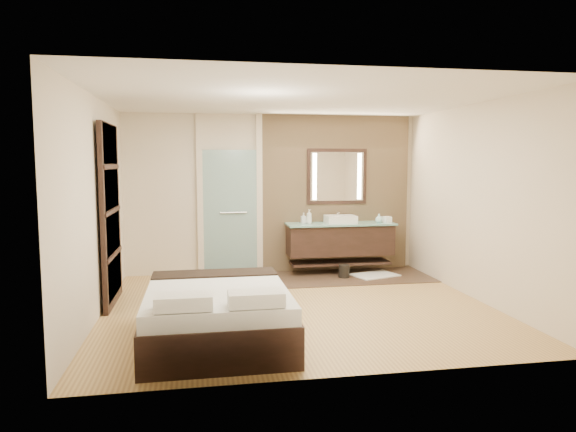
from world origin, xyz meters
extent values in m
plane|color=olive|center=(0.00, 0.00, 0.00)|extent=(5.00, 5.00, 0.00)
cube|color=#3A2E1F|center=(0.60, 1.60, 0.01)|extent=(3.80, 1.30, 0.01)
cube|color=tan|center=(1.10, 2.21, 1.35)|extent=(2.60, 0.08, 2.70)
cube|color=black|center=(1.10, 1.92, 0.57)|extent=(1.80, 0.50, 0.50)
cube|color=black|center=(1.10, 1.92, 0.18)|extent=(1.71, 0.45, 0.04)
cube|color=#96E5D9|center=(1.10, 1.90, 0.85)|extent=(1.85, 0.55, 0.03)
cube|color=white|center=(1.10, 1.90, 0.93)|extent=(0.50, 0.38, 0.13)
cylinder|color=silver|center=(1.10, 2.09, 0.95)|extent=(0.03, 0.03, 0.18)
cylinder|color=silver|center=(1.10, 2.05, 1.03)|extent=(0.02, 0.10, 0.02)
cube|color=black|center=(1.10, 2.16, 1.65)|extent=(1.06, 0.03, 0.96)
cube|color=white|center=(1.10, 2.15, 1.65)|extent=(0.94, 0.01, 0.84)
cube|color=#FFF0BF|center=(0.70, 2.14, 1.65)|extent=(0.07, 0.01, 0.80)
cube|color=#FFF0BF|center=(1.50, 2.14, 1.65)|extent=(0.07, 0.01, 0.80)
cube|color=#BEF0EF|center=(-0.75, 2.20, 1.05)|extent=(0.90, 0.05, 2.10)
cylinder|color=silver|center=(-0.70, 2.15, 1.05)|extent=(0.45, 0.03, 0.03)
cube|color=beige|center=(-1.25, 2.21, 1.35)|extent=(0.10, 0.08, 2.70)
cube|color=beige|center=(-0.25, 2.21, 1.35)|extent=(0.10, 0.08, 2.70)
cube|color=black|center=(-2.43, 0.60, 1.20)|extent=(0.06, 1.20, 2.40)
cube|color=beige|center=(-2.41, 0.60, 0.37)|extent=(0.02, 1.06, 0.52)
cube|color=beige|center=(-2.41, 0.60, 0.96)|extent=(0.02, 1.06, 0.52)
cube|color=beige|center=(-2.41, 0.60, 1.54)|extent=(0.02, 1.06, 0.52)
cube|color=beige|center=(-2.41, 0.60, 2.13)|extent=(0.02, 1.06, 0.52)
cube|color=black|center=(-1.10, -1.15, 0.20)|extent=(1.50, 1.87, 0.41)
cube|color=silver|center=(-1.10, -1.15, 0.49)|extent=(1.45, 1.82, 0.17)
cube|color=black|center=(-1.10, -0.45, 0.58)|extent=(1.45, 0.42, 0.04)
cube|color=silver|center=(-1.42, -1.90, 0.65)|extent=(0.51, 0.28, 0.13)
cube|color=silver|center=(-0.77, -1.89, 0.65)|extent=(0.51, 0.28, 0.13)
cube|color=silver|center=(1.61, 1.56, 0.02)|extent=(0.84, 0.70, 0.02)
cylinder|color=black|center=(1.06, 1.52, 0.11)|extent=(0.19, 0.19, 0.22)
cube|color=white|center=(1.92, 1.86, 0.92)|extent=(0.14, 0.14, 0.10)
imported|color=silver|center=(0.56, 1.93, 0.98)|extent=(0.12, 0.12, 0.24)
imported|color=#B2B2B2|center=(0.48, 2.01, 0.95)|extent=(0.09, 0.09, 0.17)
imported|color=#AEDADB|center=(1.76, 1.84, 0.94)|extent=(0.14, 0.14, 0.15)
imported|color=silver|center=(1.83, 1.97, 0.91)|extent=(0.14, 0.14, 0.09)
camera|label=1|loc=(-1.27, -6.48, 1.90)|focal=32.00mm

